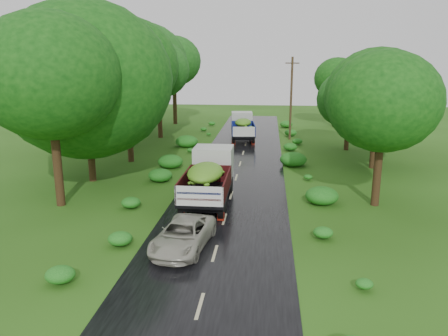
# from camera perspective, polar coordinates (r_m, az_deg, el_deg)

# --- Properties ---
(ground) EXTENTS (120.00, 120.00, 0.00)m
(ground) POSITION_cam_1_polar(r_m,az_deg,el_deg) (18.49, -1.22, -11.11)
(ground) COLOR #22480F
(ground) RESTS_ON ground
(road) EXTENTS (6.50, 80.00, 0.02)m
(road) POSITION_cam_1_polar(r_m,az_deg,el_deg) (23.08, 0.31, -5.82)
(road) COLOR black
(road) RESTS_ON ground
(road_lines) EXTENTS (0.12, 69.60, 0.00)m
(road_lines) POSITION_cam_1_polar(r_m,az_deg,el_deg) (24.01, 0.54, -4.99)
(road_lines) COLOR #BFB78C
(road_lines) RESTS_ON road
(truck_near) EXTENTS (2.38, 6.60, 2.77)m
(truck_near) POSITION_cam_1_polar(r_m,az_deg,el_deg) (24.34, -1.96, -0.92)
(truck_near) COLOR black
(truck_near) RESTS_ON ground
(truck_far) EXTENTS (2.72, 6.24, 2.55)m
(truck_far) POSITION_cam_1_polar(r_m,az_deg,el_deg) (43.50, 2.43, 5.59)
(truck_far) COLOR black
(truck_far) RESTS_ON ground
(car) EXTENTS (2.52, 4.52, 1.20)m
(car) POSITION_cam_1_polar(r_m,az_deg,el_deg) (18.77, -5.35, -8.70)
(car) COLOR #AEAC9B
(car) RESTS_ON road
(utility_pole) EXTENTS (1.33, 0.67, 8.06)m
(utility_pole) POSITION_cam_1_polar(r_m,az_deg,el_deg) (43.81, 8.76, 9.06)
(utility_pole) COLOR #382616
(utility_pole) RESTS_ON ground
(trees_left) EXTENTS (6.81, 34.94, 9.35)m
(trees_left) POSITION_cam_1_polar(r_m,az_deg,el_deg) (38.81, -12.38, 12.35)
(trees_left) COLOR black
(trees_left) RESTS_ON ground
(trees_right) EXTENTS (5.44, 32.21, 7.26)m
(trees_right) POSITION_cam_1_polar(r_m,az_deg,el_deg) (36.56, 17.33, 9.32)
(trees_right) COLOR black
(trees_right) RESTS_ON ground
(shrubs) EXTENTS (11.90, 44.00, 0.70)m
(shrubs) POSITION_cam_1_polar(r_m,az_deg,el_deg) (31.58, 1.88, 0.31)
(shrubs) COLOR #186417
(shrubs) RESTS_ON ground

